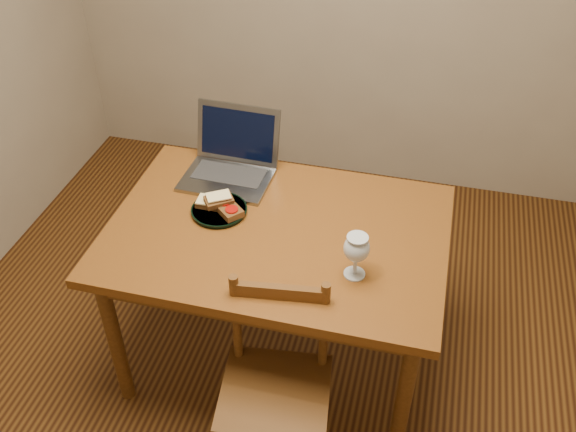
% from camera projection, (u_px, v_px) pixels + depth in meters
% --- Properties ---
extents(floor, '(3.20, 3.20, 0.02)m').
position_uv_depth(floor, '(274.00, 369.00, 2.87)').
color(floor, black).
rests_on(floor, ground).
extents(table, '(1.30, 0.90, 0.74)m').
position_uv_depth(table, '(277.00, 246.00, 2.52)').
color(table, '#4F230D').
rests_on(table, floor).
extents(chair, '(0.43, 0.42, 0.41)m').
position_uv_depth(chair, '(276.00, 380.00, 2.27)').
color(chair, '#42250D').
rests_on(chair, floor).
extents(plate, '(0.22, 0.22, 0.02)m').
position_uv_depth(plate, '(219.00, 210.00, 2.54)').
color(plate, black).
rests_on(plate, table).
extents(sandwich_cheese, '(0.11, 0.07, 0.03)m').
position_uv_depth(sandwich_cheese, '(211.00, 202.00, 2.54)').
color(sandwich_cheese, '#381E0C').
rests_on(sandwich_cheese, plate).
extents(sandwich_tomato, '(0.14, 0.14, 0.04)m').
position_uv_depth(sandwich_tomato, '(228.00, 208.00, 2.51)').
color(sandwich_tomato, '#381E0C').
rests_on(sandwich_tomato, plate).
extents(sandwich_top, '(0.12, 0.12, 0.03)m').
position_uv_depth(sandwich_top, '(219.00, 199.00, 2.51)').
color(sandwich_top, '#381E0C').
rests_on(sandwich_top, plate).
extents(milk_glass, '(0.09, 0.09, 0.18)m').
position_uv_depth(milk_glass, '(356.00, 256.00, 2.22)').
color(milk_glass, white).
rests_on(milk_glass, table).
extents(laptop, '(0.38, 0.35, 0.26)m').
position_uv_depth(laptop, '(232.00, 158.00, 2.72)').
color(laptop, slate).
rests_on(laptop, table).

